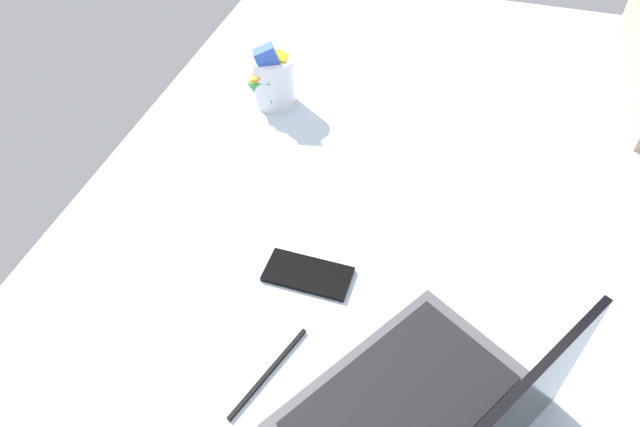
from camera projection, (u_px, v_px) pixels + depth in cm
name	position (u px, v px, depth cm)	size (l,w,h in cm)	color
bed_mattress	(457.00, 257.00, 109.27)	(180.00, 140.00, 18.00)	silver
laptop	(430.00, 417.00, 73.39)	(40.19, 37.12, 23.00)	#4C4C51
snack_cup	(272.00, 78.00, 124.37)	(9.10, 9.16, 14.61)	silver
cell_phone	(308.00, 274.00, 94.52)	(6.80, 14.00, 0.80)	black
charger_cable	(269.00, 372.00, 82.32)	(17.00, 0.60, 0.60)	black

